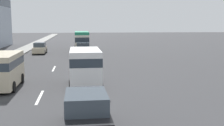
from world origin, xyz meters
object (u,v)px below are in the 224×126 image
car_lead (83,49)px  van_fourth (85,65)px  van_second (2,68)px  minibus_third (82,40)px  car_fifth (40,48)px  car_sixth (86,113)px

car_lead → van_fourth: 19.73m
van_second → minibus_third: 27.31m
minibus_third → van_second: bearing=167.5°
car_lead → van_fourth: (-19.71, 0.30, 0.66)m
car_lead → van_fourth: van_fourth is taller
car_lead → car_fifth: car_lead is taller
car_lead → car_fifth: 6.72m
van_fourth → van_second: bearing=89.9°
car_lead → car_fifth: bearing=67.9°
van_second → van_fourth: (-0.01, -5.61, 0.12)m
van_fourth → car_sixth: van_fourth is taller
car_lead → van_second: 20.57m
car_lead → van_fourth: size_ratio=0.96×
car_lead → van_fourth: bearing=179.1°
van_fourth → car_sixth: size_ratio=1.14×
car_lead → car_sixth: 28.22m
car_fifth → car_sixth: (-30.75, -5.69, 0.03)m
van_fourth → car_sixth: 8.53m
car_lead → car_sixth: car_lead is taller
van_second → van_fourth: 5.61m
minibus_third → car_fifth: bearing=125.5°
van_fourth → car_fifth: 23.03m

